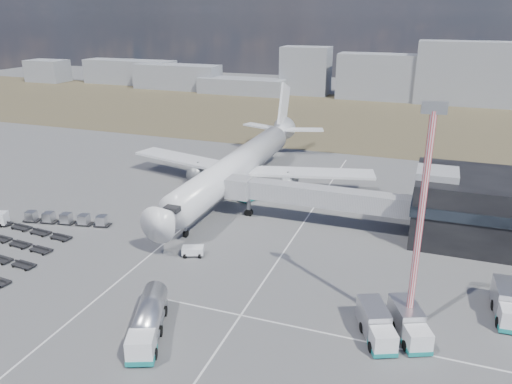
% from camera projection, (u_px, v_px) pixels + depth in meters
% --- Properties ---
extents(ground, '(420.00, 420.00, 0.00)m').
position_uv_depth(ground, '(156.00, 262.00, 70.36)').
color(ground, '#565659').
rests_on(ground, ground).
extents(grass_strip, '(420.00, 90.00, 0.01)m').
position_uv_depth(grass_strip, '(326.00, 116.00, 167.43)').
color(grass_strip, '#4D432E').
rests_on(grass_strip, ground).
extents(lane_markings, '(47.12, 110.00, 0.01)m').
position_uv_depth(lane_markings, '(228.00, 264.00, 69.88)').
color(lane_markings, silver).
rests_on(lane_markings, ground).
extents(jet_bridge, '(30.30, 3.80, 7.05)m').
position_uv_depth(jet_bridge, '(304.00, 195.00, 81.55)').
color(jet_bridge, '#939399').
rests_on(jet_bridge, ground).
extents(airliner, '(51.59, 64.53, 17.62)m').
position_uv_depth(airliner, '(240.00, 164.00, 97.11)').
color(airliner, white).
rests_on(airliner, ground).
extents(skyline, '(295.01, 23.13, 22.80)m').
position_uv_depth(skyline, '(369.00, 77.00, 197.50)').
color(skyline, gray).
rests_on(skyline, ground).
extents(fuel_tanker, '(6.80, 11.44, 3.62)m').
position_uv_depth(fuel_tanker, '(148.00, 321.00, 54.05)').
color(fuel_tanker, white).
rests_on(fuel_tanker, ground).
extents(pushback_tug, '(3.48, 2.69, 1.40)m').
position_uv_depth(pushback_tug, '(193.00, 251.00, 72.00)').
color(pushback_tug, white).
rests_on(pushback_tug, ground).
extents(catering_truck, '(5.00, 7.03, 2.99)m').
position_uv_depth(catering_truck, '(253.00, 191.00, 93.61)').
color(catering_truck, white).
rests_on(catering_truck, ground).
extents(service_trucks_near, '(8.70, 9.33, 3.01)m').
position_uv_depth(service_trucks_near, '(393.00, 324.00, 53.83)').
color(service_trucks_near, white).
rests_on(service_trucks_near, ground).
extents(uld_row, '(15.13, 4.44, 1.66)m').
position_uv_depth(uld_row, '(66.00, 219.00, 82.57)').
color(uld_row, black).
rests_on(uld_row, ground).
extents(floodlight_mast, '(2.41, 1.97, 25.51)m').
position_uv_depth(floodlight_mast, '(420.00, 226.00, 50.84)').
color(floodlight_mast, red).
rests_on(floodlight_mast, ground).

